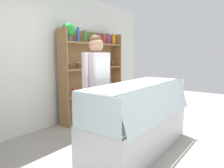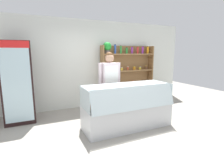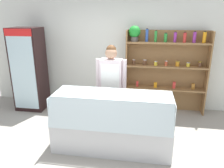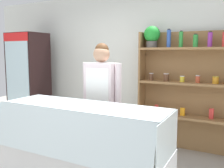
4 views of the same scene
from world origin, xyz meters
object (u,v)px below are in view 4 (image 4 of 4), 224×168
object	(u,v)px
deli_display_case	(82,164)
shop_clerk	(102,94)
shelving_unit	(193,82)
drinks_fridge	(29,83)

from	to	relation	value
deli_display_case	shop_clerk	size ratio (longest dim) A/B	1.17
deli_display_case	shelving_unit	bearing A→B (deg)	62.37
shop_clerk	shelving_unit	bearing A→B (deg)	45.48
drinks_fridge	shop_clerk	distance (m)	2.24
shelving_unit	deli_display_case	bearing A→B (deg)	-117.63
shelving_unit	deli_display_case	world-z (taller)	shelving_unit
shop_clerk	drinks_fridge	bearing A→B (deg)	161.80
shelving_unit	shop_clerk	xyz separation A→B (m)	(-1.05, -1.06, -0.12)
shelving_unit	deli_display_case	xyz separation A→B (m)	(-0.92, -1.75, -0.84)
drinks_fridge	shelving_unit	size ratio (longest dim) A/B	0.98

